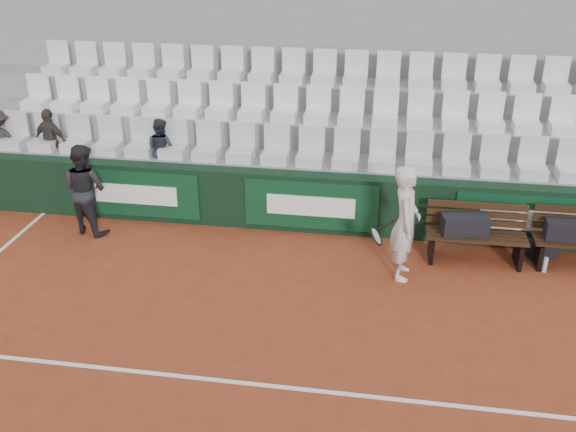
# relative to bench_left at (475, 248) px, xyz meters

# --- Properties ---
(ground) EXTENTS (80.00, 80.00, 0.00)m
(ground) POSITION_rel_bench_left_xyz_m (-2.40, -3.32, -0.23)
(ground) COLOR brown
(ground) RESTS_ON ground
(court_baseline) EXTENTS (18.00, 0.06, 0.01)m
(court_baseline) POSITION_rel_bench_left_xyz_m (-2.40, -3.32, -0.22)
(court_baseline) COLOR white
(court_baseline) RESTS_ON ground
(back_barrier) EXTENTS (18.00, 0.34, 1.00)m
(back_barrier) POSITION_rel_bench_left_xyz_m (-2.33, 0.67, 0.28)
(back_barrier) COLOR black
(back_barrier) RESTS_ON ground
(grandstand_tier_front) EXTENTS (18.00, 0.95, 1.00)m
(grandstand_tier_front) POSITION_rel_bench_left_xyz_m (-2.40, 1.30, 0.28)
(grandstand_tier_front) COLOR gray
(grandstand_tier_front) RESTS_ON ground
(grandstand_tier_mid) EXTENTS (18.00, 0.95, 1.45)m
(grandstand_tier_mid) POSITION_rel_bench_left_xyz_m (-2.40, 2.25, 0.50)
(grandstand_tier_mid) COLOR gray
(grandstand_tier_mid) RESTS_ON ground
(grandstand_tier_back) EXTENTS (18.00, 0.95, 1.90)m
(grandstand_tier_back) POSITION_rel_bench_left_xyz_m (-2.40, 3.20, 0.72)
(grandstand_tier_back) COLOR gray
(grandstand_tier_back) RESTS_ON ground
(grandstand_rear_wall) EXTENTS (18.00, 0.30, 4.40)m
(grandstand_rear_wall) POSITION_rel_bench_left_xyz_m (-2.40, 3.83, 1.98)
(grandstand_rear_wall) COLOR gray
(grandstand_rear_wall) RESTS_ON ground
(seat_row_front) EXTENTS (11.90, 0.44, 0.63)m
(seat_row_front) POSITION_rel_bench_left_xyz_m (-2.40, 1.13, 1.09)
(seat_row_front) COLOR silver
(seat_row_front) RESTS_ON grandstand_tier_front
(seat_row_mid) EXTENTS (11.90, 0.44, 0.63)m
(seat_row_mid) POSITION_rel_bench_left_xyz_m (-2.40, 2.08, 1.54)
(seat_row_mid) COLOR white
(seat_row_mid) RESTS_ON grandstand_tier_mid
(seat_row_back) EXTENTS (11.90, 0.44, 0.63)m
(seat_row_back) POSITION_rel_bench_left_xyz_m (-2.40, 3.03, 1.99)
(seat_row_back) COLOR silver
(seat_row_back) RESTS_ON grandstand_tier_back
(bench_left) EXTENTS (1.50, 0.56, 0.45)m
(bench_left) POSITION_rel_bench_left_xyz_m (0.00, 0.00, 0.00)
(bench_left) COLOR #361E10
(bench_left) RESTS_ON ground
(sports_bag_left) EXTENTS (0.74, 0.42, 0.30)m
(sports_bag_left) POSITION_rel_bench_left_xyz_m (-0.19, 0.02, 0.37)
(sports_bag_left) COLOR black
(sports_bag_left) RESTS_ON bench_left
(sports_bag_right) EXTENTS (0.62, 0.30, 0.28)m
(sports_bag_right) POSITION_rel_bench_left_xyz_m (1.30, 0.07, 0.37)
(sports_bag_right) COLOR black
(sports_bag_right) RESTS_ON bench_right
(sports_bag_ground) EXTENTS (0.51, 0.40, 0.27)m
(sports_bag_ground) POSITION_rel_bench_left_xyz_m (1.05, 0.32, -0.09)
(sports_bag_ground) COLOR black
(sports_bag_ground) RESTS_ON ground
(water_bottle_near) EXTENTS (0.07, 0.07, 0.26)m
(water_bottle_near) POSITION_rel_bench_left_xyz_m (-1.00, 0.28, -0.10)
(water_bottle_near) COLOR silver
(water_bottle_near) RESTS_ON ground
(water_bottle_far) EXTENTS (0.07, 0.07, 0.24)m
(water_bottle_far) POSITION_rel_bench_left_xyz_m (1.02, -0.17, -0.11)
(water_bottle_far) COLOR #B2C1CA
(water_bottle_far) RESTS_ON ground
(tennis_player) EXTENTS (0.71, 0.64, 1.73)m
(tennis_player) POSITION_rel_bench_left_xyz_m (-1.10, -0.61, 0.64)
(tennis_player) COLOR silver
(tennis_player) RESTS_ON ground
(ball_kid) EXTENTS (0.89, 0.78, 1.53)m
(ball_kid) POSITION_rel_bench_left_xyz_m (-6.27, 0.03, 0.54)
(ball_kid) COLOR black
(ball_kid) RESTS_ON ground
(spectator_b) EXTENTS (0.74, 0.46, 1.18)m
(spectator_b) POSITION_rel_bench_left_xyz_m (-7.39, 1.18, 1.37)
(spectator_b) COLOR #36312B
(spectator_b) RESTS_ON grandstand_tier_front
(spectator_c) EXTENTS (0.65, 0.59, 1.10)m
(spectator_c) POSITION_rel_bench_left_xyz_m (-5.34, 1.18, 1.33)
(spectator_c) COLOR #202530
(spectator_c) RESTS_ON grandstand_tier_front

